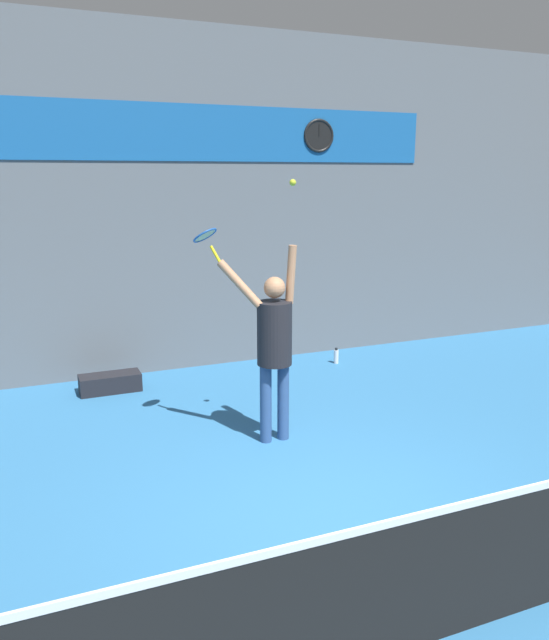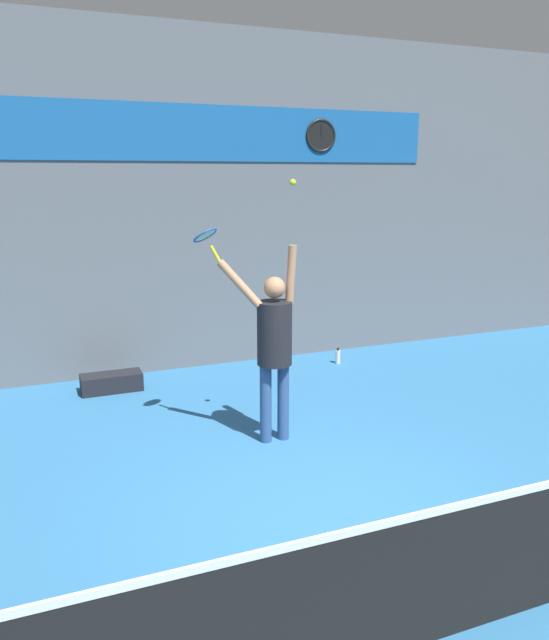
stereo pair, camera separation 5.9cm
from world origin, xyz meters
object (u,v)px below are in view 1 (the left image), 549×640
Objects in this scene: scoreboard_clock at (319,136)px; water_bottle at (336,356)px; tennis_ball at (293,183)px; equipment_bag at (110,383)px; tennis_player at (274,340)px; tennis_racket at (206,237)px.

water_bottle is at bearing -86.94° from scoreboard_clock.
tennis_ball reaches higher than equipment_bag.
equipment_bag is at bearing 121.92° from tennis_player.
tennis_ball is at bearing -127.74° from water_bottle.
scoreboard_clock is 3.63m from tennis_ball.
equipment_bag is (-0.85, 1.95, -2.15)m from tennis_racket.
tennis_ball is (0.79, -0.50, 0.57)m from tennis_racket.
tennis_player is 3.26m from water_bottle.
tennis_ball reaches higher than tennis_racket.
tennis_player is 31.83× the size of tennis_ball.
scoreboard_clock is 1.35× the size of tennis_racket.
tennis_racket is 5.51× the size of tennis_ball.
tennis_player is at bearing -131.31° from water_bottle.
tennis_player is at bearing -33.35° from tennis_racket.
scoreboard_clock reaches higher than tennis_racket.
equipment_bag is (-1.64, 2.44, -2.72)m from tennis_ball.
tennis_racket is 3.02m from equipment_bag.
equipment_bag is at bearing -169.77° from scoreboard_clock.
scoreboard_clock is at bearing 59.24° from tennis_ball.
tennis_ball is at bearing -120.76° from scoreboard_clock.
scoreboard_clock is 3.46m from water_bottle.
water_bottle is at bearing 35.72° from tennis_racket.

